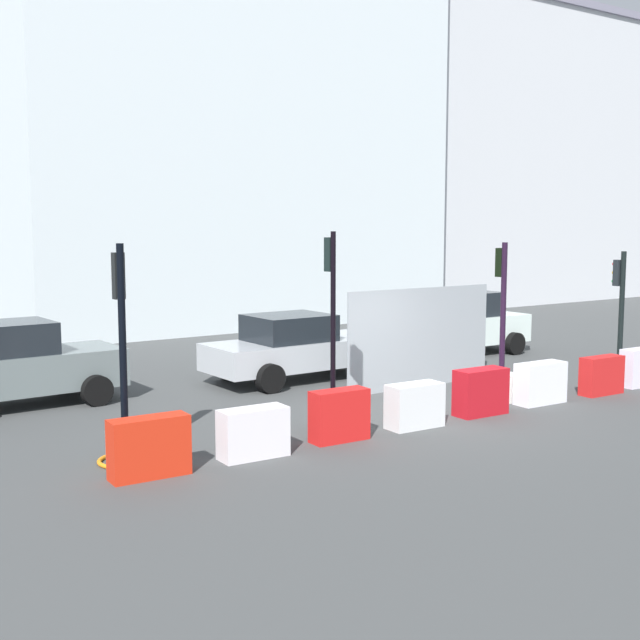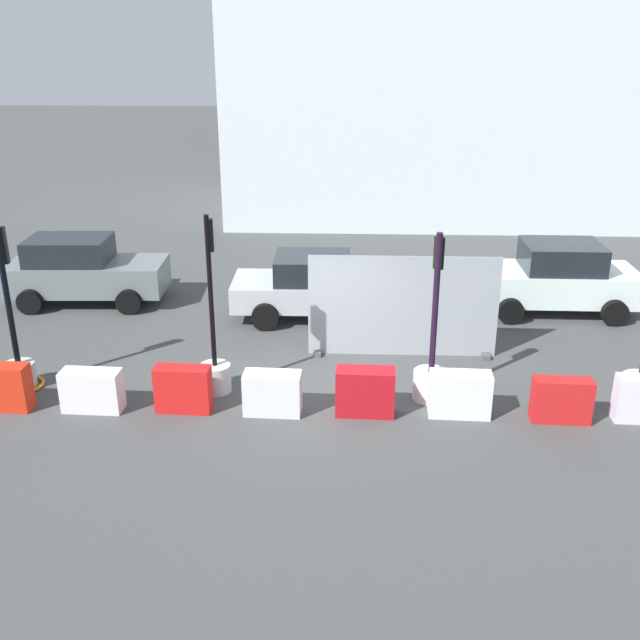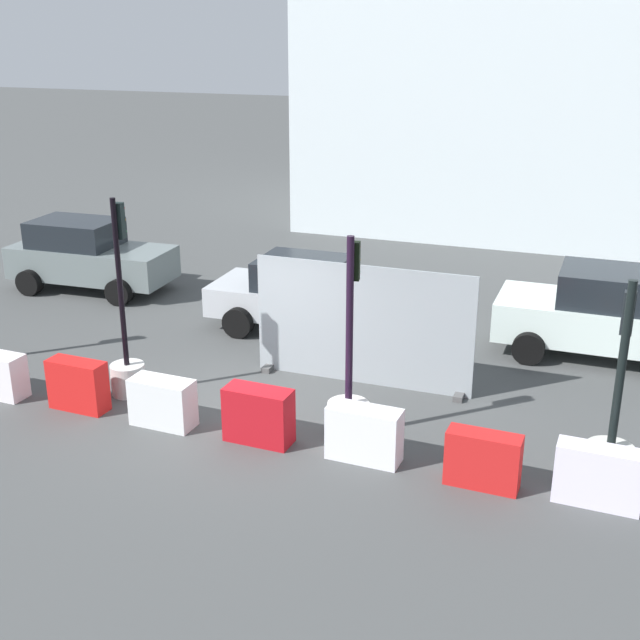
{
  "view_description": "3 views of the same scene",
  "coord_description": "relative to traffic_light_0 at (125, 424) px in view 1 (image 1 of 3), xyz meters",
  "views": [
    {
      "loc": [
        -10.25,
        -11.56,
        3.6
      ],
      "look_at": [
        -1.84,
        0.72,
        1.83
      ],
      "focal_mm": 45.92,
      "sensor_mm": 36.0,
      "label": 1
    },
    {
      "loc": [
        0.47,
        -12.45,
        6.4
      ],
      "look_at": [
        -0.06,
        0.6,
        1.26
      ],
      "focal_mm": 40.78,
      "sensor_mm": 36.0,
      "label": 2
    },
    {
      "loc": [
        5.59,
        -11.03,
        6.08
      ],
      "look_at": [
        1.4,
        0.32,
        1.69
      ],
      "focal_mm": 45.84,
      "sensor_mm": 36.0,
      "label": 3
    }
  ],
  "objects": [
    {
      "name": "site_fence_panel",
      "position": [
        7.5,
        1.83,
        0.47
      ],
      "size": [
        3.98,
        0.5,
        2.2
      ],
      "color": "#939CA2",
      "rests_on": "ground_plane"
    },
    {
      "name": "construction_barrier_3",
      "position": [
        5.01,
        -0.86,
        -0.19
      ],
      "size": [
        1.05,
        0.5,
        0.78
      ],
      "color": "silver",
      "rests_on": "ground_plane"
    },
    {
      "name": "traffic_light_1",
      "position": [
        3.83,
        -0.02,
        0.05
      ],
      "size": [
        0.6,
        0.6,
        3.46
      ],
      "color": "beige",
      "rests_on": "ground_plane"
    },
    {
      "name": "traffic_light_3",
      "position": [
        11.78,
        -0.19,
        -0.1
      ],
      "size": [
        0.89,
        0.89,
        2.97
      ],
      "color": "#B8B8B0",
      "rests_on": "ground_plane"
    },
    {
      "name": "traffic_light_2",
      "position": [
        7.92,
        -0.17,
        0.02
      ],
      "size": [
        0.66,
        0.66,
        3.22
      ],
      "color": "silver",
      "rests_on": "ground_plane"
    },
    {
      "name": "car_white_van",
      "position": [
        11.45,
        4.7,
        0.26
      ],
      "size": [
        3.93,
        2.15,
        1.72
      ],
      "color": "silver",
      "rests_on": "ground_plane"
    },
    {
      "name": "traffic_light_0",
      "position": [
        0.0,
        0.0,
        0.0
      ],
      "size": [
        0.86,
        0.86,
        3.3
      ],
      "color": "#B4B0AB",
      "rests_on": "ground_plane"
    },
    {
      "name": "building_main_facade",
      "position": [
        9.79,
        16.08,
        7.53
      ],
      "size": [
        16.25,
        8.57,
        16.2
      ],
      "color": "silver",
      "rests_on": "ground_plane"
    },
    {
      "name": "construction_barrier_6",
      "position": [
        10.14,
        -0.94,
        -0.18
      ],
      "size": [
        1.04,
        0.4,
        0.81
      ],
      "color": "red",
      "rests_on": "ground_plane"
    },
    {
      "name": "construction_barrier_5",
      "position": [
        8.37,
        -0.8,
        -0.17
      ],
      "size": [
        1.11,
        0.47,
        0.83
      ],
      "color": "white",
      "rests_on": "ground_plane"
    },
    {
      "name": "car_grey_saloon",
      "position": [
        -0.38,
        4.85,
        0.25
      ],
      "size": [
        3.97,
        2.12,
        1.69
      ],
      "color": "slate",
      "rests_on": "ground_plane"
    },
    {
      "name": "ground_plane",
      "position": [
        5.88,
        -0.04,
        -0.59
      ],
      "size": [
        120.0,
        120.0,
        0.0
      ],
      "primitive_type": "plane",
      "color": "#424445"
    },
    {
      "name": "construction_barrier_2",
      "position": [
        3.39,
        -0.83,
        -0.15
      ],
      "size": [
        1.01,
        0.42,
        0.86
      ],
      "color": "red",
      "rests_on": "ground_plane"
    },
    {
      "name": "car_silver_hatchback",
      "position": [
        5.71,
        4.07,
        0.16
      ],
      "size": [
        4.45,
        2.16,
        1.53
      ],
      "color": "#B3B8BD",
      "rests_on": "ground_plane"
    },
    {
      "name": "construction_barrier_4",
      "position": [
        6.68,
        -0.82,
        -0.15
      ],
      "size": [
        1.07,
        0.49,
        0.88
      ],
      "color": "#B6121B",
      "rests_on": "ground_plane"
    },
    {
      "name": "construction_barrier_0",
      "position": [
        0.01,
        -0.89,
        -0.15
      ],
      "size": [
        1.15,
        0.43,
        0.87
      ],
      "color": "red",
      "rests_on": "ground_plane"
    },
    {
      "name": "building_corner_block",
      "position": [
        24.48,
        16.08,
        6.1
      ],
      "size": [
        16.63,
        7.22,
        13.34
      ],
      "color": "silver",
      "rests_on": "ground_plane"
    },
    {
      "name": "construction_barrier_1",
      "position": [
        1.72,
        -0.87,
        -0.2
      ],
      "size": [
        1.09,
        0.47,
        0.77
      ],
      "color": "silver",
      "rests_on": "ground_plane"
    }
  ]
}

